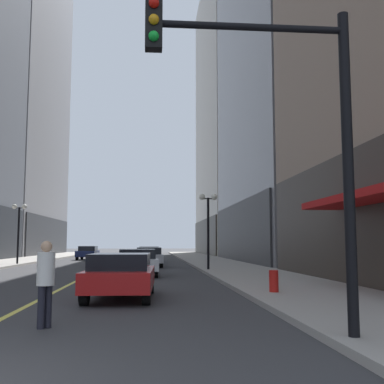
% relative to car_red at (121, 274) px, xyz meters
% --- Properties ---
extents(ground_plane, '(200.00, 200.00, 0.00)m').
position_rel_car_red_xyz_m(ground_plane, '(-2.31, 26.04, -0.72)').
color(ground_plane, '#38383A').
extents(sidewalk_left, '(4.50, 78.00, 0.15)m').
position_rel_car_red_xyz_m(sidewalk_left, '(-10.56, 26.04, -0.64)').
color(sidewalk_left, '#9E9991').
rests_on(sidewalk_left, ground).
extents(sidewalk_right, '(4.50, 78.00, 0.15)m').
position_rel_car_red_xyz_m(sidewalk_right, '(5.94, 26.04, -0.64)').
color(sidewalk_right, '#9E9991').
rests_on(sidewalk_right, ground).
extents(lane_centre_stripe, '(0.16, 70.00, 0.01)m').
position_rel_car_red_xyz_m(lane_centre_stripe, '(-2.31, 26.04, -0.71)').
color(lane_centre_stripe, '#E5D64C').
rests_on(lane_centre_stripe, ground).
extents(building_left_far, '(14.79, 26.00, 58.26)m').
position_rel_car_red_xyz_m(building_left_far, '(-20.11, 51.04, 28.34)').
color(building_left_far, gray).
rests_on(building_left_far, ground).
extents(building_right_far, '(12.23, 26.00, 40.19)m').
position_rel_car_red_xyz_m(building_right_far, '(14.20, 51.04, 19.29)').
color(building_right_far, '#B7AD99').
rests_on(building_right_far, ground).
extents(storefront_awning_right, '(1.60, 6.71, 3.12)m').
position_rel_car_red_xyz_m(storefront_awning_right, '(7.38, 0.11, 2.27)').
color(storefront_awning_right, '#B21414').
rests_on(storefront_awning_right, ground).
extents(car_red, '(1.99, 4.27, 1.32)m').
position_rel_car_red_xyz_m(car_red, '(0.00, 0.00, 0.00)').
color(car_red, '#B21919').
rests_on(car_red, ground).
extents(car_white, '(2.10, 4.43, 1.32)m').
position_rel_car_red_xyz_m(car_white, '(0.18, 9.76, 0.00)').
color(car_white, silver).
rests_on(car_white, ground).
extents(car_silver, '(1.98, 4.70, 1.32)m').
position_rel_car_red_xyz_m(car_silver, '(0.68, 18.69, 0.00)').
color(car_silver, '#B7B7BC').
rests_on(car_silver, ground).
extents(car_blue, '(1.94, 4.32, 1.32)m').
position_rel_car_red_xyz_m(car_blue, '(0.73, 26.05, -0.00)').
color(car_blue, navy).
rests_on(car_blue, ground).
extents(car_navy, '(1.85, 4.14, 1.32)m').
position_rel_car_red_xyz_m(car_navy, '(-5.31, 33.08, -0.00)').
color(car_navy, '#141E4C').
rests_on(car_navy, ground).
extents(pedestrian_in_white_shirt, '(0.48, 0.48, 1.67)m').
position_rel_car_red_xyz_m(pedestrian_in_white_shirt, '(-1.15, -4.66, 0.25)').
color(pedestrian_in_white_shirt, black).
rests_on(pedestrian_in_white_shirt, ground).
extents(traffic_light_near_right, '(3.43, 0.35, 5.65)m').
position_rel_car_red_xyz_m(traffic_light_near_right, '(3.04, -6.71, 3.02)').
color(traffic_light_near_right, black).
rests_on(traffic_light_near_right, ground).
extents(street_lamp_left_far, '(1.06, 0.36, 4.43)m').
position_rel_car_red_xyz_m(street_lamp_left_far, '(-8.71, 21.06, 2.54)').
color(street_lamp_left_far, black).
rests_on(street_lamp_left_far, ground).
extents(street_lamp_right_mid, '(1.06, 0.36, 4.43)m').
position_rel_car_red_xyz_m(street_lamp_right_mid, '(4.09, 12.66, 2.54)').
color(street_lamp_right_mid, black).
rests_on(street_lamp_right_mid, ground).
extents(fire_hydrant_right, '(0.28, 0.28, 0.80)m').
position_rel_car_red_xyz_m(fire_hydrant_right, '(4.59, 0.14, -0.32)').
color(fire_hydrant_right, red).
rests_on(fire_hydrant_right, ground).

